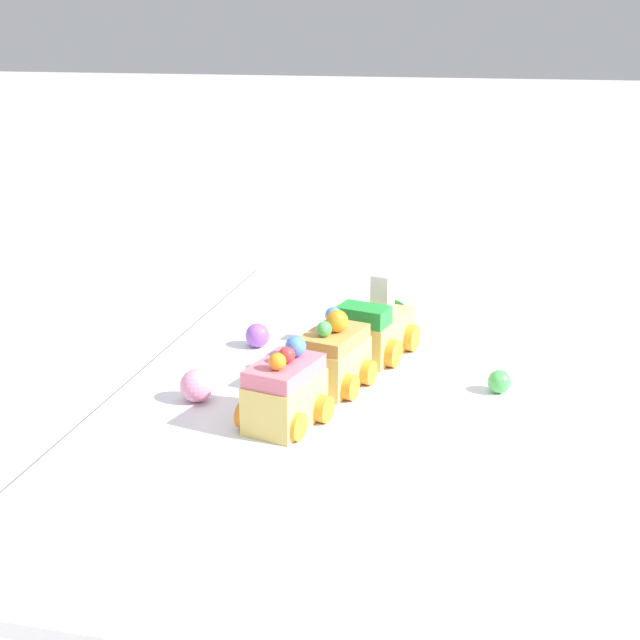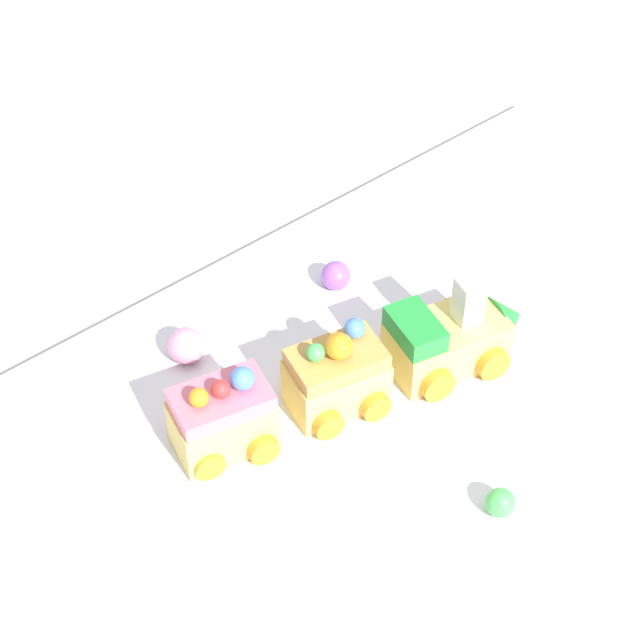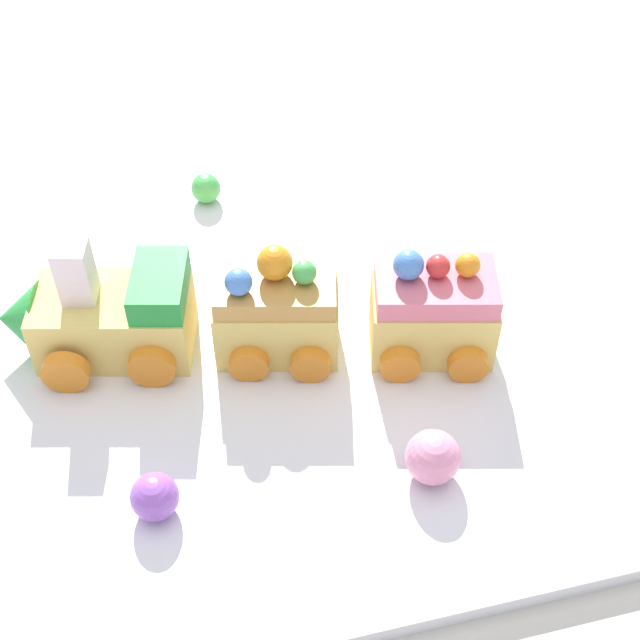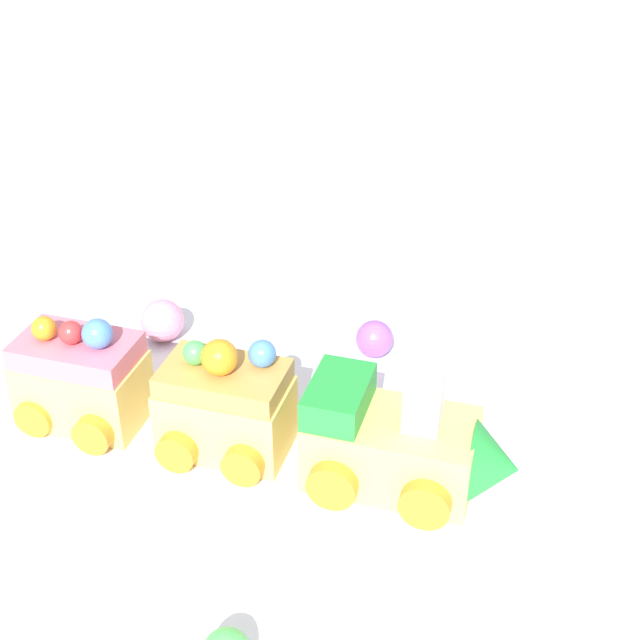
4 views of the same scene
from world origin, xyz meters
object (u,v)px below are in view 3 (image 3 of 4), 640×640
(cake_car_caramel, at_px, (277,312))
(gumball_pink, at_px, (433,457))
(gumball_purple, at_px, (155,497))
(cake_train_locomotive, at_px, (101,316))
(gumball_green, at_px, (207,188))
(cake_car_strawberry, at_px, (432,312))

(cake_car_caramel, distance_m, gumball_pink, 0.13)
(cake_car_caramel, height_order, gumball_purple, cake_car_caramel)
(cake_train_locomotive, xyz_separation_m, cake_car_caramel, (-0.10, 0.03, 0.00))
(cake_train_locomotive, xyz_separation_m, gumball_purple, (-0.02, 0.13, -0.01))
(cake_car_caramel, bearing_deg, gumball_green, -68.77)
(cake_train_locomotive, distance_m, gumball_green, 0.16)
(gumball_purple, bearing_deg, cake_train_locomotive, -82.20)
(gumball_pink, xyz_separation_m, gumball_green, (0.08, -0.27, -0.00))
(cake_car_caramel, xyz_separation_m, gumball_pink, (-0.06, 0.11, -0.01))
(cake_train_locomotive, height_order, gumball_purple, cake_train_locomotive)
(gumball_pink, bearing_deg, cake_car_caramel, -61.28)
(gumball_purple, xyz_separation_m, gumball_pink, (-0.15, 0.01, 0.00))
(gumball_purple, relative_size, gumball_pink, 0.85)
(cake_car_caramel, bearing_deg, gumball_pink, 132.21)
(cake_car_strawberry, bearing_deg, cake_train_locomotive, 0.03)
(cake_train_locomotive, height_order, cake_car_strawberry, cake_train_locomotive)
(gumball_pink, height_order, gumball_green, gumball_pink)
(cake_train_locomotive, relative_size, cake_car_strawberry, 1.52)
(gumball_purple, xyz_separation_m, gumball_green, (-0.07, -0.26, -0.00))
(gumball_green, bearing_deg, cake_car_caramel, 97.74)
(gumball_purple, relative_size, gumball_green, 1.18)
(cake_car_strawberry, distance_m, gumball_pink, 0.10)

